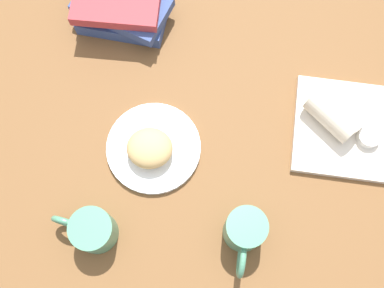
{
  "coord_description": "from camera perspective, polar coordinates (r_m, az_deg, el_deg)",
  "views": [
    {
      "loc": [
        -8.75,
        33.66,
        101.46
      ],
      "look_at": [
        -1.04,
        6.04,
        7.0
      ],
      "focal_mm": 43.84,
      "sensor_mm": 36.0,
      "label": 1
    }
  ],
  "objects": [
    {
      "name": "scone_pastry",
      "position": [
        0.98,
        -5.17,
        -0.51
      ],
      "size": [
        11.32,
        10.75,
        5.47
      ],
      "primitive_type": "ellipsoid",
      "rotation": [
        0.0,
        0.0,
        0.22
      ],
      "color": "tan",
      "rests_on": "round_plate"
    },
    {
      "name": "dining_table",
      "position": [
        1.05,
        0.34,
        2.38
      ],
      "size": [
        110.0,
        90.0,
        4.0
      ],
      "primitive_type": "cube",
      "color": "brown",
      "rests_on": "ground"
    },
    {
      "name": "breakfast_wrap",
      "position": [
        1.03,
        16.82,
        3.5
      ],
      "size": [
        13.17,
        11.49,
        6.47
      ],
      "primitive_type": "cylinder",
      "rotation": [
        1.57,
        0.0,
        1.02
      ],
      "color": "beige",
      "rests_on": "square_plate"
    },
    {
      "name": "coffee_mug",
      "position": [
        0.96,
        -12.08,
        -10.2
      ],
      "size": [
        13.14,
        8.53,
        8.62
      ],
      "color": "#4C8C6B",
      "rests_on": "dining_table"
    },
    {
      "name": "sauce_cup",
      "position": [
        1.06,
        20.73,
        0.87
      ],
      "size": [
        4.98,
        4.98,
        2.1
      ],
      "color": "silver",
      "rests_on": "square_plate"
    },
    {
      "name": "round_plate",
      "position": [
        1.01,
        -4.69,
        -0.48
      ],
      "size": [
        20.3,
        20.3,
        1.4
      ],
      "primitive_type": "cylinder",
      "color": "white",
      "rests_on": "dining_table"
    },
    {
      "name": "book_stack",
      "position": [
        1.12,
        -8.61,
        16.1
      ],
      "size": [
        22.56,
        16.46,
        8.81
      ],
      "color": "#33477F",
      "rests_on": "dining_table"
    },
    {
      "name": "square_plate",
      "position": [
        1.07,
        18.08,
        1.77
      ],
      "size": [
        24.72,
        24.72,
        1.6
      ],
      "primitive_type": "cube",
      "rotation": [
        0.0,
        0.0,
        0.14
      ],
      "color": "silver",
      "rests_on": "dining_table"
    },
    {
      "name": "second_mug",
      "position": [
        0.93,
        6.4,
        -10.59
      ],
      "size": [
        8.03,
        13.33,
        10.12
      ],
      "color": "#4C8C6B",
      "rests_on": "dining_table"
    }
  ]
}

